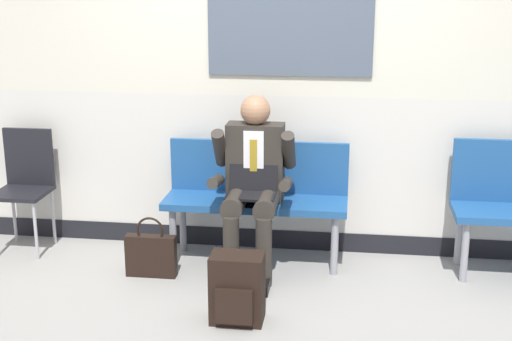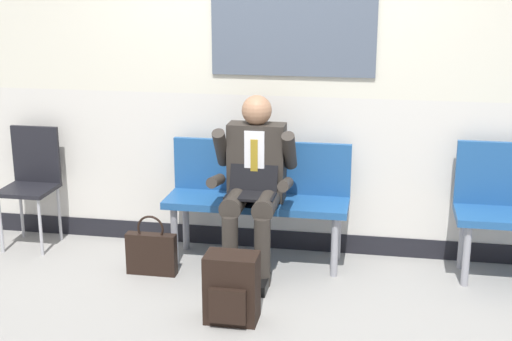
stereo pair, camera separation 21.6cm
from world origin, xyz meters
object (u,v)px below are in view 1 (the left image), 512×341
handbag (151,254)px  folding_chair (26,178)px  bench_with_person (257,191)px  backpack (237,289)px  person_seated (253,181)px

handbag → folding_chair: (-1.08, 0.43, 0.39)m
bench_with_person → handbag: bench_with_person is taller
backpack → folding_chair: 2.07m
bench_with_person → backpack: (0.01, -1.00, -0.31)m
handbag → bench_with_person: bearing=31.3°
bench_with_person → handbag: (-0.68, -0.42, -0.36)m
folding_chair → bench_with_person: bearing=-0.3°
person_seated → folding_chair: (-1.76, 0.20, -0.11)m
person_seated → handbag: bearing=-162.1°
handbag → folding_chair: folding_chair is taller
person_seated → folding_chair: 1.78m
bench_with_person → person_seated: person_seated is taller
bench_with_person → backpack: size_ratio=3.06×
handbag → backpack: bearing=-39.8°
bench_with_person → person_seated: 0.24m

